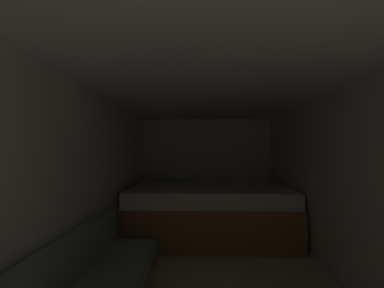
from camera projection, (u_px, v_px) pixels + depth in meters
The scene contains 5 objects.
wall_back at pixel (207, 169), 5.20m from camera, with size 2.78×0.05×2.09m, color silver.
wall_left at pixel (79, 188), 2.47m from camera, with size 0.05×5.49×2.09m, color silver.
wall_right at pixel (357, 189), 2.40m from camera, with size 0.05×5.49×2.09m, color silver.
ceiling_slab at pixel (216, 81), 2.46m from camera, with size 2.78×5.49×0.05m, color white.
bed at pixel (208, 210), 4.22m from camera, with size 2.56×1.77×0.99m.
Camera 1 is at (-0.17, -0.44, 1.42)m, focal length 23.19 mm.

